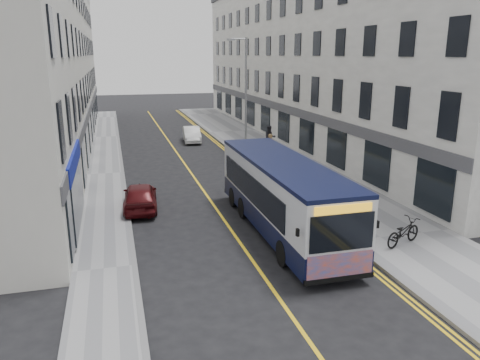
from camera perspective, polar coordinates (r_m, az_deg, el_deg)
ground at (r=18.05m, az=-0.04°, el=-7.59°), size 140.00×140.00×0.00m
pavement_east at (r=30.79m, az=5.31°, el=2.09°), size 4.50×64.00×0.12m
pavement_west at (r=28.90m, az=-16.08°, el=0.69°), size 2.00×64.00×0.12m
kerb_east at (r=30.09m, az=1.29°, el=1.85°), size 0.18×64.00×0.13m
kerb_west at (r=28.90m, az=-14.10°, el=0.84°), size 0.18×64.00×0.13m
road_centre_line at (r=29.24m, az=-6.25°, el=1.25°), size 0.12×64.00×0.01m
road_dbl_yellow_inner at (r=29.98m, az=0.46°, el=1.69°), size 0.10×64.00×0.01m
road_dbl_yellow_outer at (r=30.03m, az=0.83°, el=1.71°), size 0.10×64.00×0.01m
terrace_east at (r=40.32m, az=8.14°, el=14.31°), size 6.00×46.00×13.00m
terrace_west at (r=37.35m, az=-23.06°, el=13.24°), size 6.00×46.00×13.00m
streetlamp at (r=31.36m, az=0.58°, el=10.39°), size 1.32×0.18×8.00m
city_bus at (r=18.64m, az=5.16°, el=-1.65°), size 2.37×10.12×2.94m
bicycle at (r=18.37m, az=19.27°, el=-6.01°), size 1.98×1.32×0.98m
pedestrian_near at (r=31.32m, az=3.73°, el=4.07°), size 0.74×0.62×1.72m
pedestrian_far at (r=34.67m, az=3.66°, el=5.18°), size 0.94×0.78×1.76m
car_white at (r=38.53m, az=-5.89°, el=5.55°), size 1.64×3.84×1.23m
car_maroon at (r=22.00m, az=-12.08°, el=-1.94°), size 1.79×3.85×1.28m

